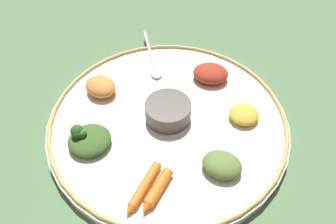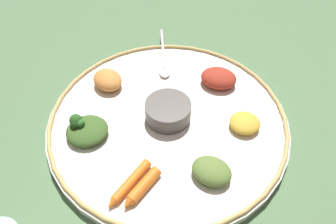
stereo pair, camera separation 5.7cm
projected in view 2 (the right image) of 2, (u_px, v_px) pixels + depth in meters
ground_plane at (168, 124)px, 0.60m from camera, size 2.40×2.40×0.00m
platter at (168, 120)px, 0.59m from camera, size 0.46×0.46×0.02m
platter_rim at (168, 116)px, 0.58m from camera, size 0.45×0.45×0.01m
center_bowl at (168, 110)px, 0.57m from camera, size 0.09×0.09×0.04m
spoon at (164, 60)px, 0.70m from camera, size 0.17×0.10×0.01m
greens_pile at (86, 129)px, 0.55m from camera, size 0.10×0.10×0.04m
carrot_near_spoon at (129, 183)px, 0.48m from camera, size 0.05×0.10×0.02m
carrot_outer at (142, 188)px, 0.48m from camera, size 0.05×0.08×0.02m
mound_squash at (108, 80)px, 0.63m from camera, size 0.07×0.06×0.03m
mound_collards at (212, 171)px, 0.49m from camera, size 0.08×0.08×0.03m
mound_beet at (219, 78)px, 0.64m from camera, size 0.10×0.10×0.03m
mound_lentil_yellow at (245, 123)px, 0.56m from camera, size 0.06×0.07×0.02m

